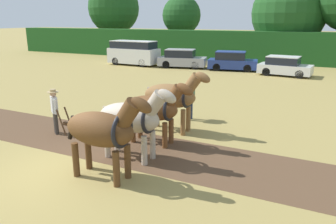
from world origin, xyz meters
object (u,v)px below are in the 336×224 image
(plow, at_px, (82,130))
(farmer_beside_team, at_px, (190,98))
(parked_car_left, at_px, (182,59))
(parked_car_center_left, at_px, (232,61))
(parked_van, at_px, (134,53))
(draft_horse_trail_left, at_px, (155,108))
(tree_center_left, at_px, (289,13))
(farmer_at_plow, at_px, (54,108))
(tree_far_left, at_px, (114,8))
(parked_car_center, at_px, (284,66))
(draft_horse_trail_right, at_px, (172,96))
(draft_horse_lead_right, at_px, (132,118))
(tree_left, at_px, (182,15))
(draft_horse_lead_left, at_px, (103,130))

(plow, height_order, farmer_beside_team, farmer_beside_team)
(parked_car_left, relative_size, parked_car_center_left, 1.03)
(parked_van, bearing_deg, draft_horse_trail_left, -54.40)
(draft_horse_trail_left, xyz_separation_m, plow, (-2.63, -0.67, -0.95))
(tree_center_left, bearing_deg, farmer_beside_team, -93.58)
(farmer_at_plow, relative_size, farmer_beside_team, 1.03)
(tree_far_left, distance_m, parked_car_center, 25.90)
(draft_horse_trail_right, height_order, farmer_at_plow, draft_horse_trail_right)
(plow, distance_m, farmer_at_plow, 1.39)
(draft_horse_lead_right, xyz_separation_m, draft_horse_trail_left, (0.02, 1.44, -0.05))
(parked_car_center_left, distance_m, parked_car_center, 4.36)
(draft_horse_trail_right, bearing_deg, parked_car_left, 112.23)
(tree_center_left, bearing_deg, plow, -98.72)
(draft_horse_lead_right, bearing_deg, draft_horse_trail_right, 89.99)
(draft_horse_lead_right, distance_m, parked_van, 21.34)
(tree_center_left, xyz_separation_m, parked_car_center_left, (-3.28, -9.03, -3.95))
(draft_horse_trail_left, bearing_deg, draft_horse_trail_right, 89.97)
(tree_left, relative_size, plow, 4.14)
(tree_far_left, bearing_deg, plow, -58.49)
(farmer_beside_team, distance_m, parked_car_center, 13.80)
(draft_horse_trail_left, bearing_deg, parked_car_center, 82.28)
(plow, distance_m, parked_car_left, 18.27)
(parked_car_center_left, bearing_deg, draft_horse_trail_left, -93.64)
(plow, bearing_deg, farmer_at_plow, -179.12)
(farmer_beside_team, distance_m, parked_car_center_left, 14.61)
(tree_far_left, relative_size, farmer_beside_team, 5.29)
(draft_horse_trail_left, xyz_separation_m, parked_van, (-10.83, 16.96, -0.13))
(draft_horse_lead_right, xyz_separation_m, parked_car_left, (-6.10, 18.69, -0.55))
(farmer_beside_team, bearing_deg, tree_left, 127.30)
(parked_van, height_order, parked_car_left, parked_van)
(draft_horse_lead_right, height_order, parked_car_center, draft_horse_lead_right)
(draft_horse_trail_right, bearing_deg, farmer_beside_team, 88.79)
(tree_center_left, bearing_deg, farmer_at_plow, -101.19)
(farmer_at_plow, height_order, parked_car_left, farmer_at_plow)
(draft_horse_lead_left, height_order, farmer_beside_team, draft_horse_lead_left)
(parked_car_center_left, bearing_deg, parked_van, 174.78)
(plow, height_order, parked_car_center, parked_car_center)
(tree_left, distance_m, parked_car_center_left, 13.79)
(tree_left, distance_m, farmer_at_plow, 29.22)
(parked_car_center_left, bearing_deg, farmer_beside_team, -92.11)
(tree_far_left, distance_m, parked_car_left, 18.37)
(draft_horse_lead_left, relative_size, parked_car_center, 0.69)
(tree_left, relative_size, draft_horse_lead_left, 2.47)
(tree_center_left, xyz_separation_m, draft_horse_trail_right, (-1.54, -25.19, -3.31))
(draft_horse_trail_left, relative_size, parked_car_left, 0.60)
(farmer_at_plow, bearing_deg, draft_horse_trail_left, -41.28)
(tree_center_left, xyz_separation_m, draft_horse_trail_left, (-1.56, -26.63, -3.44))
(plow, distance_m, farmer_beside_team, 4.70)
(parked_van, xyz_separation_m, parked_car_center, (13.38, -0.28, -0.44))
(tree_center_left, bearing_deg, parked_car_left, -129.36)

